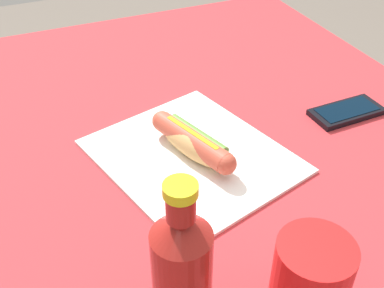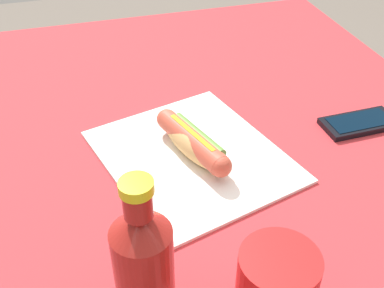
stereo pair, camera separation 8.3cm
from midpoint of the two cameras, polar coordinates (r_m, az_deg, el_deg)
name	(u,v)px [view 1 (the left image)]	position (r m, az deg, el deg)	size (l,w,h in m)	color
dining_table	(202,183)	(0.98, -1.25, -4.83)	(1.21, 1.02, 0.77)	brown
paper_wrapper	(192,156)	(0.85, -2.81, -1.56)	(0.34, 0.29, 0.01)	white
hot_dog	(192,142)	(0.83, -2.82, 0.16)	(0.19, 0.09, 0.05)	tan
cell_phone	(346,112)	(0.99, 15.77, 3.66)	(0.07, 0.15, 0.01)	black
soda_bottle	(182,276)	(0.54, -5.74, -15.67)	(0.07, 0.07, 0.24)	maroon
drinking_cup	(308,287)	(0.58, 9.66, -16.76)	(0.09, 0.09, 0.14)	red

